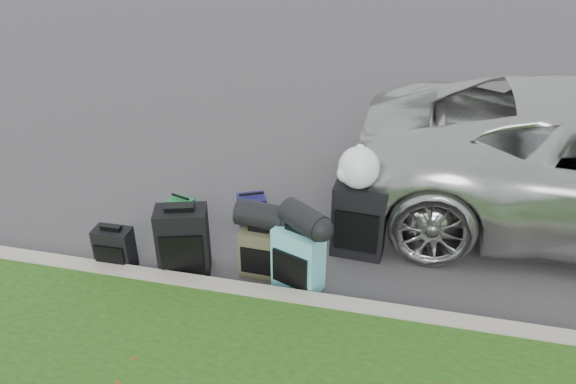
% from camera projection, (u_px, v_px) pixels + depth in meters
% --- Properties ---
extents(ground, '(120.00, 120.00, 0.00)m').
position_uv_depth(ground, '(293.00, 245.00, 6.21)').
color(ground, '#383535').
rests_on(ground, ground).
extents(curb, '(120.00, 0.18, 0.15)m').
position_uv_depth(curb, '(270.00, 298.00, 5.33)').
color(curb, '#9E937F').
rests_on(curb, ground).
extents(suitcase_small_black, '(0.38, 0.22, 0.47)m').
position_uv_depth(suitcase_small_black, '(115.00, 249.00, 5.74)').
color(suitcase_small_black, black).
rests_on(suitcase_small_black, ground).
extents(suitcase_large_black_left, '(0.57, 0.44, 0.73)m').
position_uv_depth(suitcase_large_black_left, '(183.00, 241.00, 5.64)').
color(suitcase_large_black_left, black).
rests_on(suitcase_large_black_left, ground).
extents(suitcase_olive, '(0.39, 0.25, 0.52)m').
position_uv_depth(suitcase_olive, '(260.00, 252.00, 5.65)').
color(suitcase_olive, '#393823').
rests_on(suitcase_olive, ground).
extents(suitcase_teal, '(0.53, 0.42, 0.66)m').
position_uv_depth(suitcase_teal, '(298.00, 259.00, 5.43)').
color(suitcase_teal, teal).
rests_on(suitcase_teal, ground).
extents(suitcase_large_black_right, '(0.57, 0.36, 0.82)m').
position_uv_depth(suitcase_large_black_right, '(359.00, 220.00, 5.90)').
color(suitcase_large_black_right, black).
rests_on(suitcase_large_black_right, ground).
extents(tote_green, '(0.32, 0.28, 0.30)m').
position_uv_depth(tote_green, '(182.00, 211.00, 6.55)').
color(tote_green, '#197231').
rests_on(tote_green, ground).
extents(tote_navy, '(0.39, 0.36, 0.34)m').
position_uv_depth(tote_navy, '(252.00, 209.00, 6.54)').
color(tote_navy, '#1B1753').
rests_on(tote_navy, ground).
extents(duffel_left, '(0.52, 0.32, 0.27)m').
position_uv_depth(duffel_left, '(261.00, 216.00, 5.51)').
color(duffel_left, black).
rests_on(duffel_left, suitcase_olive).
extents(duffel_right, '(0.52, 0.48, 0.26)m').
position_uv_depth(duffel_right, '(304.00, 219.00, 5.21)').
color(duffel_right, black).
rests_on(duffel_right, suitcase_teal).
extents(trash_bag, '(0.42, 0.42, 0.42)m').
position_uv_depth(trash_bag, '(359.00, 168.00, 5.58)').
color(trash_bag, white).
rests_on(trash_bag, suitcase_large_black_right).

